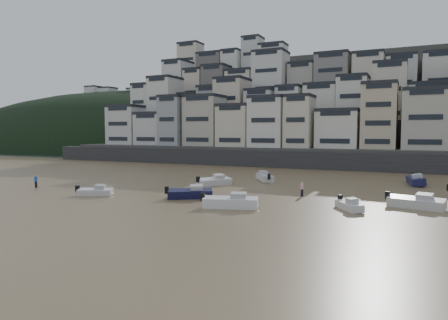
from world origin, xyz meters
The scene contains 14 objects.
sea_strip centered at (-110.00, 145.00, 0.01)m, with size 340.00×340.00×0.00m, color #475A66.
harbor_wall centered at (10.00, 65.00, 1.75)m, with size 140.00×3.00×3.50m, color #38383A.
hillside centered at (14.73, 104.84, 13.01)m, with size 141.04×66.00×50.00m.
headland centered at (-95.00, 135.00, 0.02)m, with size 216.00×135.00×53.33m.
boat_c centered at (3.25, 23.45, 0.76)m, with size 5.55×1.82×1.51m, color #12143A, non-canonical shape.
boat_h centered at (5.64, 42.13, 0.78)m, with size 5.75×1.88×1.57m, color silver, non-canonical shape.
boat_b centered at (20.63, 24.33, 0.59)m, with size 4.32×1.41×1.18m, color silver, non-canonical shape.
boat_d centered at (26.52, 27.90, 0.78)m, with size 5.72×1.87×1.56m, color silver, non-canonical shape.
boat_j centered at (-7.97, 20.37, 0.61)m, with size 4.46×1.46×1.22m, color silver, non-canonical shape.
boat_f centered at (0.87, 34.35, 0.75)m, with size 5.48×1.79×1.50m, color white, non-canonical shape.
boat_a centered at (9.75, 20.31, 0.82)m, with size 6.00×1.96×1.64m, color white, non-canonical shape.
boat_i centered at (26.62, 47.12, 0.84)m, with size 6.13×2.01×1.67m, color #151944, non-canonical shape.
person_blue centered at (-20.13, 22.12, 0.87)m, with size 0.44×0.44×1.74m, color blue, non-canonical shape.
person_pink centered at (14.45, 30.38, 0.87)m, with size 0.44×0.44×1.74m, color #E9A4B8, non-canonical shape.
Camera 1 is at (26.00, -15.62, 7.69)m, focal length 32.00 mm.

